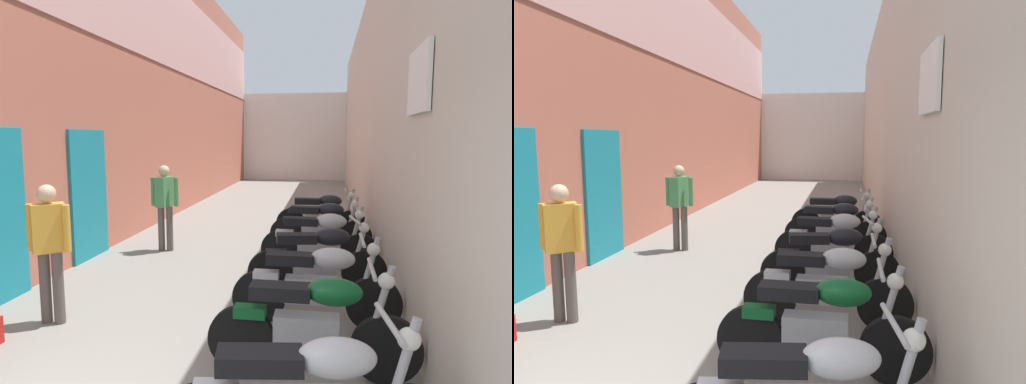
% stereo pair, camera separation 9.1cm
% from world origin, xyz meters
% --- Properties ---
extents(ground_plane, '(36.01, 36.01, 0.00)m').
position_xyz_m(ground_plane, '(0.00, 8.00, 0.00)').
color(ground_plane, gray).
extents(building_left, '(0.45, 20.01, 6.85)m').
position_xyz_m(building_left, '(-2.63, 9.95, 3.46)').
color(building_left, '#B76651').
rests_on(building_left, ground).
extents(building_right, '(0.45, 20.01, 5.30)m').
position_xyz_m(building_right, '(2.64, 10.00, 2.65)').
color(building_right, beige).
rests_on(building_right, ground).
extents(building_far_end, '(7.88, 2.00, 4.12)m').
position_xyz_m(building_far_end, '(0.00, 21.01, 2.06)').
color(building_far_end, silver).
rests_on(building_far_end, ground).
extents(motorcycle_second, '(1.85, 0.58, 1.04)m').
position_xyz_m(motorcycle_second, '(1.50, 2.32, 0.50)').
color(motorcycle_second, black).
rests_on(motorcycle_second, ground).
extents(motorcycle_third, '(1.85, 0.58, 1.04)m').
position_xyz_m(motorcycle_third, '(1.50, 3.37, 0.50)').
color(motorcycle_third, black).
rests_on(motorcycle_third, ground).
extents(motorcycle_fourth, '(1.84, 0.58, 1.04)m').
position_xyz_m(motorcycle_fourth, '(1.50, 4.40, 0.50)').
color(motorcycle_fourth, black).
rests_on(motorcycle_fourth, ground).
extents(motorcycle_fifth, '(1.85, 0.58, 1.04)m').
position_xyz_m(motorcycle_fifth, '(1.50, 5.53, 0.50)').
color(motorcycle_fifth, black).
rests_on(motorcycle_fifth, ground).
extents(motorcycle_sixth, '(1.85, 0.58, 1.04)m').
position_xyz_m(motorcycle_sixth, '(1.50, 6.64, 0.50)').
color(motorcycle_sixth, black).
rests_on(motorcycle_sixth, ground).
extents(motorcycle_seventh, '(1.85, 0.58, 1.04)m').
position_xyz_m(motorcycle_seventh, '(1.50, 7.75, 0.50)').
color(motorcycle_seventh, black).
rests_on(motorcycle_seventh, ground).
extents(pedestrian_mid_alley, '(0.52, 0.37, 1.57)m').
position_xyz_m(pedestrian_mid_alley, '(-1.43, 3.02, 0.92)').
color(pedestrian_mid_alley, '#564C47').
rests_on(pedestrian_mid_alley, ground).
extents(pedestrian_further_down, '(0.52, 0.38, 1.57)m').
position_xyz_m(pedestrian_further_down, '(-1.32, 6.27, 0.92)').
color(pedestrian_further_down, '#564C47').
rests_on(pedestrian_further_down, ground).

